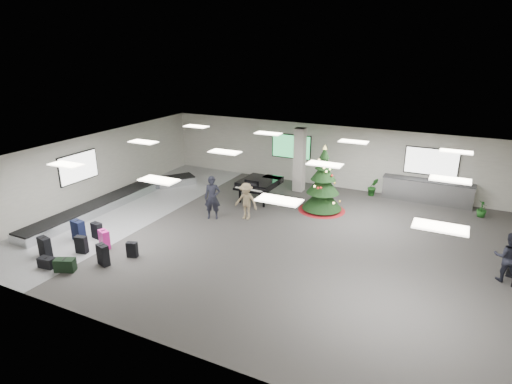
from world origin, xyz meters
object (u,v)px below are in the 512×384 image
at_px(traveler_b, 246,201).
at_px(potted_plant_right, 482,209).
at_px(baggage_carousel, 116,200).
at_px(potted_plant_left, 373,187).
at_px(pink_suitcase, 104,239).
at_px(christmas_tree, 323,188).
at_px(traveler_a, 212,198).
at_px(traveler_bench, 508,257).
at_px(service_counter, 427,191).
at_px(grand_piano, 258,183).

height_order(traveler_b, potted_plant_right, traveler_b).
height_order(baggage_carousel, potted_plant_left, potted_plant_left).
xyz_separation_m(traveler_b, potted_plant_left, (4.22, 5.35, -0.34)).
height_order(pink_suitcase, traveler_b, traveler_b).
xyz_separation_m(baggage_carousel, pink_suitcase, (2.83, -3.58, 0.14)).
distance_m(traveler_b, potted_plant_right, 10.16).
xyz_separation_m(christmas_tree, traveler_a, (-3.89, -2.97, -0.09)).
bearing_deg(pink_suitcase, traveler_bench, 38.52).
relative_size(service_counter, grand_piano, 1.91).
xyz_separation_m(pink_suitcase, potted_plant_left, (7.55, 10.12, 0.10)).
xyz_separation_m(baggage_carousel, traveler_bench, (15.79, 0.33, 0.61)).
bearing_deg(baggage_carousel, christmas_tree, 22.17).
bearing_deg(grand_piano, service_counter, 26.15).
bearing_deg(potted_plant_left, christmas_tree, -118.70).
relative_size(pink_suitcase, christmas_tree, 0.24).
relative_size(baggage_carousel, traveler_b, 6.09).
relative_size(service_counter, potted_plant_right, 5.55).
bearing_deg(potted_plant_left, pink_suitcase, -126.75).
height_order(traveler_a, potted_plant_right, traveler_a).
bearing_deg(potted_plant_right, grand_piano, -165.81).
relative_size(traveler_b, potted_plant_left, 1.76).
height_order(pink_suitcase, christmas_tree, christmas_tree).
xyz_separation_m(pink_suitcase, christmas_tree, (5.93, 7.15, 0.68)).
relative_size(baggage_carousel, pink_suitcase, 13.41).
xyz_separation_m(baggage_carousel, grand_piano, (5.64, 3.46, 0.63)).
xyz_separation_m(traveler_b, traveler_bench, (9.63, -0.86, 0.02)).
bearing_deg(service_counter, potted_plant_left, -175.51).
distance_m(traveler_bench, potted_plant_right, 5.59).
bearing_deg(grand_piano, traveler_a, -103.39).
height_order(service_counter, traveler_bench, traveler_bench).
height_order(service_counter, traveler_a, traveler_a).
distance_m(grand_piano, traveler_b, 2.33).
bearing_deg(grand_piano, baggage_carousel, -146.80).
height_order(potted_plant_left, potted_plant_right, potted_plant_left).
height_order(baggage_carousel, service_counter, service_counter).
relative_size(christmas_tree, traveler_a, 1.61).
relative_size(baggage_carousel, traveler_a, 5.19).
bearing_deg(pink_suitcase, grand_piano, 89.96).
height_order(christmas_tree, traveler_b, christmas_tree).
xyz_separation_m(pink_suitcase, potted_plant_right, (12.35, 9.45, 0.01)).
distance_m(grand_piano, potted_plant_right, 9.85).
bearing_deg(traveler_bench, grand_piano, -17.98).
distance_m(baggage_carousel, traveler_a, 4.96).
bearing_deg(traveler_bench, christmas_tree, -25.56).
xyz_separation_m(service_counter, grand_piano, (-7.20, -3.28, 0.30)).
relative_size(baggage_carousel, christmas_tree, 3.23).
distance_m(pink_suitcase, potted_plant_left, 12.63).
distance_m(baggage_carousel, pink_suitcase, 4.56).
xyz_separation_m(traveler_a, potted_plant_right, (10.30, 5.27, -0.57)).
bearing_deg(baggage_carousel, pink_suitcase, -51.67).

